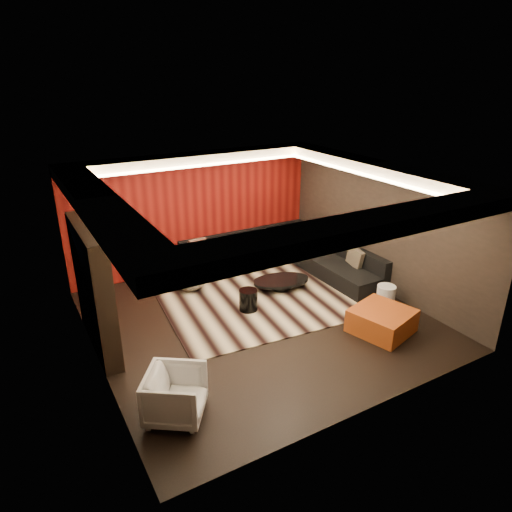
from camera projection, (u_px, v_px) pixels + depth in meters
floor at (258, 319)px, 8.91m from camera, size 6.00×6.00×0.02m
ceiling at (258, 176)px, 7.84m from camera, size 6.00×6.00×0.02m
wall_back at (195, 211)px, 10.79m from camera, size 6.00×0.02×2.80m
wall_left at (88, 289)px, 6.99m from camera, size 0.02×6.00×2.80m
wall_right at (380, 226)px, 9.76m from camera, size 0.02×6.00×2.80m
red_feature_wall at (195, 212)px, 10.76m from camera, size 5.98×0.05×2.78m
soffit_back at (197, 158)px, 10.05m from camera, size 6.00×0.60×0.22m
soffit_front at (366, 227)px, 5.72m from camera, size 6.00×0.60×0.22m
soffit_left at (98, 205)px, 6.65m from camera, size 0.60×4.80×0.22m
soffit_right at (375, 168)px, 9.12m from camera, size 0.60×4.80×0.22m
cove_back at (203, 165)px, 9.81m from camera, size 4.80×0.08×0.04m
cove_front at (347, 226)px, 6.03m from camera, size 4.80×0.08×0.04m
cove_left at (122, 207)px, 6.84m from camera, size 0.08×4.80×0.04m
cove_right at (361, 174)px, 9.00m from camera, size 0.08×4.80×0.04m
tv_surround at (94, 289)px, 7.66m from camera, size 0.30×2.00×2.20m
tv_screen at (101, 268)px, 7.60m from camera, size 0.04×1.30×0.80m
tv_shelf at (106, 307)px, 7.89m from camera, size 0.04×1.60×0.04m
rug at (262, 301)px, 9.58m from camera, size 4.25×3.34×0.02m
coffee_table at (281, 284)px, 10.07m from camera, size 1.51×1.51×0.21m
drum_stool at (248, 300)px, 9.12m from camera, size 0.38×0.38×0.44m
striped_pouf at (190, 281)px, 10.01m from camera, size 0.85×0.85×0.35m
white_side_table at (386, 296)px, 9.27m from camera, size 0.44×0.44×0.47m
orange_ottoman at (382, 321)px, 8.41m from camera, size 1.21×1.21×0.44m
armchair at (176, 395)px, 6.28m from camera, size 1.09×1.09×0.72m
sectional_sofa at (281, 258)px, 11.10m from camera, size 3.65×3.50×0.75m
throw_pillows at (292, 249)px, 10.67m from camera, size 3.13×2.66×0.50m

